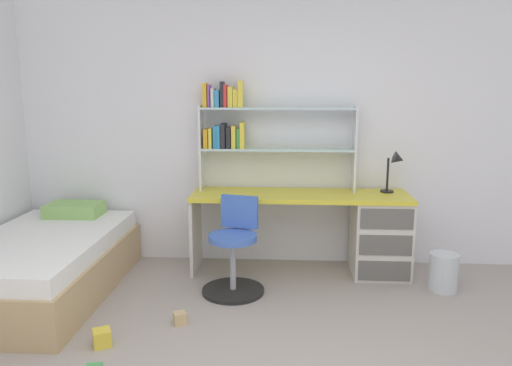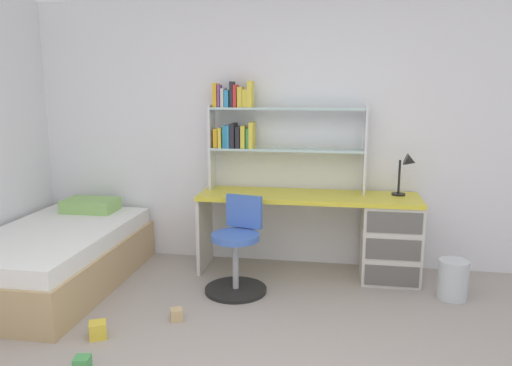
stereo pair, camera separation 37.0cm
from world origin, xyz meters
The scene contains 9 objects.
room_shell centered at (-1.34, 1.35, 1.26)m, with size 6.20×6.45×2.51m.
desk centered at (0.61, 2.43, 0.42)m, with size 1.96×0.54×0.74m.
bookshelf_hutch centered at (-0.37, 2.59, 1.33)m, with size 1.43×0.22×1.00m.
desk_lamp centered at (0.94, 2.51, 1.00)m, with size 0.20×0.17×0.38m.
swivel_chair centered at (-0.47, 1.94, 0.31)m, with size 0.52×0.52×0.79m.
bed_platform centered at (-2.04, 1.80, 0.25)m, with size 1.08×1.83×0.61m.
waste_bin centered at (1.29, 2.07, 0.16)m, with size 0.24×0.24×0.32m, color silver.
toy_block_natural_0 centered at (-0.80, 1.34, 0.04)m, with size 0.09×0.09×0.09m, color tan.
toy_block_yellow_4 centered at (-1.25, 1.00, 0.06)m, with size 0.11×0.11×0.11m, color gold.
Camera 1 is at (-0.05, -1.90, 1.68)m, focal length 34.21 mm.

